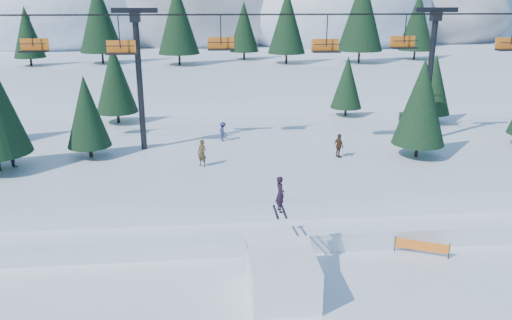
{
  "coord_description": "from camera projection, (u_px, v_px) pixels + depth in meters",
  "views": [
    {
      "loc": [
        -4.09,
        -19.05,
        13.29
      ],
      "look_at": [
        -1.63,
        6.0,
        5.2
      ],
      "focal_mm": 35.0,
      "sensor_mm": 36.0,
      "label": 1
    }
  ],
  "objects": [
    {
      "name": "jump_kicker",
      "position": [
        282.0,
        271.0,
        23.37
      ],
      "size": [
        3.06,
        4.32,
        5.36
      ],
      "color": "white",
      "rests_on": "ground"
    },
    {
      "name": "chairlift",
      "position": [
        284.0,
        56.0,
        36.9
      ],
      "size": [
        46.0,
        3.21,
        10.28
      ],
      "color": "black",
      "rests_on": "mid_shelf"
    },
    {
      "name": "distant_skiers",
      "position": [
        226.0,
        140.0,
        37.04
      ],
      "size": [
        30.81,
        9.42,
        1.85
      ],
      "color": "#42291C",
      "rests_on": "mid_shelf"
    },
    {
      "name": "mid_shelf",
      "position": [
        262.0,
        161.0,
        39.17
      ],
      "size": [
        70.0,
        22.0,
        2.5
      ],
      "primitive_type": "cube",
      "color": "white",
      "rests_on": "ground"
    },
    {
      "name": "mountain_ridge",
      "position": [
        200.0,
        22.0,
        88.56
      ],
      "size": [
        119.0,
        60.0,
        26.46
      ],
      "color": "white",
      "rests_on": "ground"
    },
    {
      "name": "conifer_stand",
      "position": [
        292.0,
        90.0,
        38.58
      ],
      "size": [
        60.33,
        17.67,
        8.81
      ],
      "color": "black",
      "rests_on": "mid_shelf"
    },
    {
      "name": "banner_far",
      "position": [
        451.0,
        234.0,
        28.54
      ],
      "size": [
        2.72,
        0.94,
        0.9
      ],
      "color": "black",
      "rests_on": "ground"
    },
    {
      "name": "ground",
      "position": [
        305.0,
        309.0,
        22.5
      ],
      "size": [
        160.0,
        160.0,
        0.0
      ],
      "primitive_type": "plane",
      "color": "white",
      "rests_on": "ground"
    },
    {
      "name": "berm",
      "position": [
        280.0,
        223.0,
        29.91
      ],
      "size": [
        70.0,
        6.0,
        1.1
      ],
      "primitive_type": "cube",
      "color": "white",
      "rests_on": "ground"
    },
    {
      "name": "banner_near",
      "position": [
        422.0,
        246.0,
        27.09
      ],
      "size": [
        2.62,
        1.18,
        0.9
      ],
      "color": "black",
      "rests_on": "ground"
    }
  ]
}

